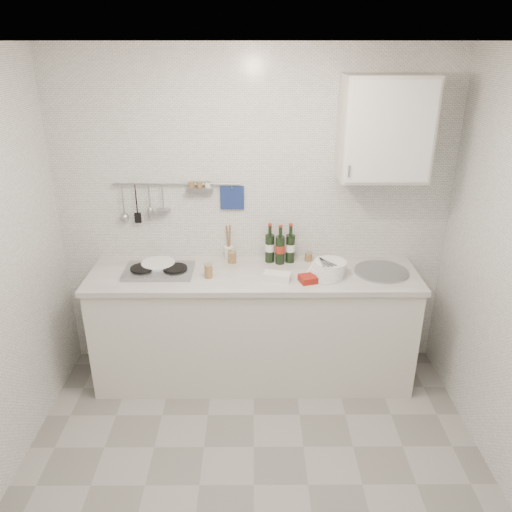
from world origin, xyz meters
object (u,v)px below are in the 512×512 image
(utensil_crock, at_px, (229,251))
(plate_stack_sink, at_px, (327,269))
(wall_cabinet, at_px, (385,128))
(plate_stack_hob, at_px, (157,266))
(wine_bottles, at_px, (280,244))

(utensil_crock, bearing_deg, plate_stack_sink, -22.65)
(wall_cabinet, distance_m, plate_stack_sink, 1.06)
(wall_cabinet, bearing_deg, plate_stack_hob, -178.45)
(wall_cabinet, relative_size, utensil_crock, 2.43)
(plate_stack_hob, xyz_separation_m, plate_stack_sink, (1.26, -0.13, 0.03))
(plate_stack_hob, height_order, plate_stack_sink, plate_stack_sink)
(wall_cabinet, height_order, utensil_crock, wall_cabinet)
(wine_bottles, bearing_deg, plate_stack_sink, -35.92)
(wall_cabinet, xyz_separation_m, utensil_crock, (-1.09, 0.13, -0.96))
(plate_stack_sink, xyz_separation_m, utensil_crock, (-0.73, 0.30, 0.02))
(plate_stack_hob, relative_size, plate_stack_sink, 0.92)
(plate_stack_sink, height_order, utensil_crock, utensil_crock)
(wall_cabinet, bearing_deg, utensil_crock, 173.17)
(plate_stack_hob, relative_size, wine_bottles, 0.90)
(plate_stack_sink, bearing_deg, wine_bottles, 144.08)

